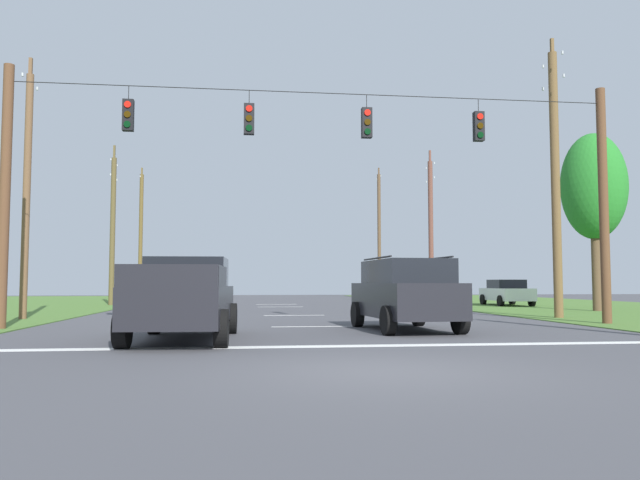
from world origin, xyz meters
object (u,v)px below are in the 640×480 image
utility_pole_far_left (27,190)px  utility_pole_distant_left (141,235)px  distant_car_crossing_white (506,292)px  utility_pole_near_left (379,234)px  overhead_signal_span (320,185)px  utility_pole_distant_right (113,226)px  suv_black (405,293)px  tree_roadside_right (594,187)px  utility_pole_far_right (431,228)px  pickup_truck (185,299)px  utility_pole_mid_right (555,178)px

utility_pole_far_left → utility_pole_distant_left: size_ratio=0.90×
distant_car_crossing_white → utility_pole_near_left: utility_pole_near_left is taller
overhead_signal_span → utility_pole_distant_right: (-10.03, 19.47, 0.35)m
suv_black → utility_pole_distant_left: 37.44m
suv_black → overhead_signal_span: bearing=142.7°
suv_black → tree_roadside_right: tree_roadside_right is taller
suv_black → distant_car_crossing_white: bearing=58.7°
utility_pole_far_right → utility_pole_distant_left: size_ratio=0.91×
utility_pole_near_left → utility_pole_far_left: (-19.86, -29.75, -0.86)m
utility_pole_far_left → utility_pole_distant_left: 28.24m
utility_pole_far_right → utility_pole_near_left: bearing=89.7°
utility_pole_near_left → utility_pole_distant_left: (-20.14, -1.51, -0.37)m
utility_pole_distant_left → tree_roadside_right: bearing=-45.0°
pickup_truck → suv_black: bearing=20.8°
pickup_truck → utility_pole_far_right: utility_pole_far_right is taller
suv_black → distant_car_crossing_white: (10.73, 17.66, -0.27)m
utility_pole_distant_left → pickup_truck: bearing=-79.6°
utility_pole_mid_right → tree_roadside_right: size_ratio=1.28×
distant_car_crossing_white → tree_roadside_right: 9.07m
overhead_signal_span → tree_roadside_right: size_ratio=2.24×
distant_car_crossing_white → overhead_signal_span: bearing=-129.1°
suv_black → utility_pole_near_left: utility_pole_near_left is taller
distant_car_crossing_white → utility_pole_distant_right: bearing=171.3°
overhead_signal_span → pickup_truck: bearing=-133.2°
utility_pole_near_left → utility_pole_distant_right: 24.90m
utility_pole_distant_right → utility_pole_distant_left: bearing=92.1°
pickup_truck → utility_pole_far_right: (13.23, 23.33, 3.84)m
pickup_truck → utility_pole_distant_left: (-6.84, 37.19, 4.26)m
utility_pole_distant_right → utility_pole_distant_left: 13.80m
utility_pole_far_left → utility_pole_distant_left: (-0.28, 28.24, 0.49)m
pickup_truck → utility_pole_distant_left: bearing=100.4°
overhead_signal_span → utility_pole_mid_right: (9.51, 3.37, 0.98)m
tree_roadside_right → utility_pole_far_left: bearing=-171.8°
suv_black → utility_pole_distant_left: size_ratio=0.46×
utility_pole_near_left → utility_pole_far_left: bearing=-123.7°
suv_black → utility_pole_mid_right: utility_pole_mid_right is taller
distant_car_crossing_white → utility_pole_distant_left: (-23.51, 17.28, 4.44)m
overhead_signal_span → utility_pole_far_left: 11.43m
utility_pole_far_right → utility_pole_near_left: size_ratio=0.85×
distant_car_crossing_white → utility_pole_far_right: size_ratio=0.45×
pickup_truck → tree_roadside_right: size_ratio=0.65×
distant_car_crossing_white → utility_pole_distant_right: utility_pole_distant_right is taller
pickup_truck → tree_roadside_right: bearing=35.0°
distant_car_crossing_white → utility_pole_far_left: (-23.23, -10.96, 3.95)m
suv_black → utility_pole_far_left: 14.65m
suv_black → utility_pole_distant_right: bearing=120.1°
utility_pole_distant_right → utility_pole_distant_left: utility_pole_distant_left is taller
suv_black → utility_pole_distant_left: utility_pole_distant_left is taller
utility_pole_far_right → utility_pole_near_left: 15.39m
utility_pole_distant_right → pickup_truck: bearing=-74.9°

